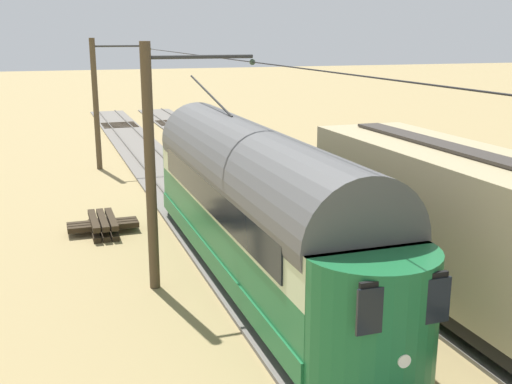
{
  "coord_description": "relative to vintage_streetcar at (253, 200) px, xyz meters",
  "views": [
    {
      "loc": [
        7.4,
        16.48,
        6.7
      ],
      "look_at": [
        1.91,
        0.45,
        2.39
      ],
      "focal_mm": 43.57,
      "sensor_mm": 36.0,
      "label": 1
    }
  ],
  "objects": [
    {
      "name": "ground_plane",
      "position": [
        -2.08,
        -0.73,
        -2.25
      ],
      "size": [
        220.0,
        220.0,
        0.0
      ],
      "primitive_type": "plane",
      "color": "#937F51"
    },
    {
      "name": "track_streetcar_siding",
      "position": [
        -4.16,
        -1.04,
        -2.2
      ],
      "size": [
        2.8,
        80.0,
        0.18
      ],
      "color": "#666059",
      "rests_on": "ground"
    },
    {
      "name": "track_adjacent_siding",
      "position": [
        0.0,
        -1.04,
        -2.2
      ],
      "size": [
        2.8,
        80.0,
        0.18
      ],
      "color": "#666059",
      "rests_on": "ground"
    },
    {
      "name": "vintage_streetcar",
      "position": [
        0.0,
        0.0,
        0.0
      ],
      "size": [
        2.65,
        15.61,
        5.05
      ],
      "color": "#196033",
      "rests_on": "ground"
    },
    {
      "name": "coach_adjacent",
      "position": [
        -4.16,
        3.9,
        -0.09
      ],
      "size": [
        2.96,
        11.41,
        3.85
      ],
      "color": "tan",
      "rests_on": "ground"
    },
    {
      "name": "catenary_pole_foreground",
      "position": [
        2.72,
        -16.34,
        1.19
      ],
      "size": [
        3.03,
        0.28,
        6.54
      ],
      "color": "#4C3D28",
      "rests_on": "ground"
    },
    {
      "name": "catenary_pole_mid_near",
      "position": [
        2.72,
        -0.08,
        1.19
      ],
      "size": [
        3.03,
        0.28,
        6.54
      ],
      "color": "#4C3D28",
      "rests_on": "ground"
    },
    {
      "name": "overhead_wire_run",
      "position": [
        0.07,
        -0.85,
        3.75
      ],
      "size": [
        2.83,
        36.51,
        0.18
      ],
      "color": "black",
      "rests_on": "ground"
    },
    {
      "name": "switch_stand",
      "position": [
        -5.58,
        -14.28,
        -1.55
      ],
      "size": [
        0.5,
        0.3,
        1.24
      ],
      "color": "black",
      "rests_on": "ground"
    },
    {
      "name": "spare_tie_stack",
      "position": [
        3.68,
        -5.51,
        -1.98
      ],
      "size": [
        2.4,
        2.4,
        0.54
      ],
      "color": "#2D2316",
      "rests_on": "ground"
    },
    {
      "name": "track_end_bumper",
      "position": [
        -4.16,
        -15.4,
        -1.85
      ],
      "size": [
        1.8,
        0.6,
        0.8
      ],
      "primitive_type": "cube",
      "color": "#B2A519",
      "rests_on": "ground"
    }
  ]
}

